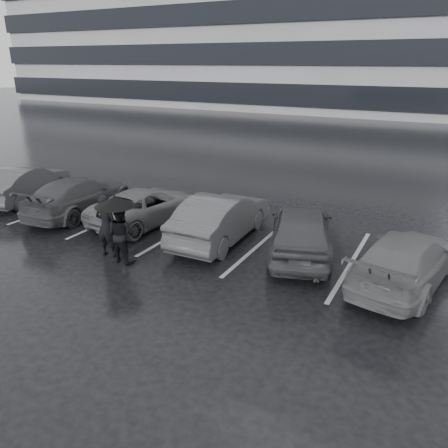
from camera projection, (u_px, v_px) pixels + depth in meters
ground at (201, 273)px, 11.65m from camera, size 160.00×160.00×0.00m
car_main at (301, 230)px, 12.59m from camera, size 2.99×4.66×1.48m
car_west_a at (221, 217)px, 13.63m from camera, size 1.69×4.50×1.47m
car_west_b at (146, 205)px, 15.15m from camera, size 2.44×4.53×1.21m
car_west_c at (80, 195)px, 16.03m from camera, size 2.21×4.76×1.35m
car_west_d at (25, 183)px, 17.55m from camera, size 2.46×4.47×1.40m
car_east at (406, 259)px, 10.92m from camera, size 2.60×4.78×1.31m
pedestrian_left at (107, 226)px, 12.41m from camera, size 0.73×0.53×1.83m
pedestrian_right at (121, 234)px, 12.07m from camera, size 0.84×0.68×1.65m
umbrella at (115, 201)px, 11.88m from camera, size 1.12×1.12×1.90m
stall_stripes at (219, 236)px, 14.07m from camera, size 19.72×5.00×0.00m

